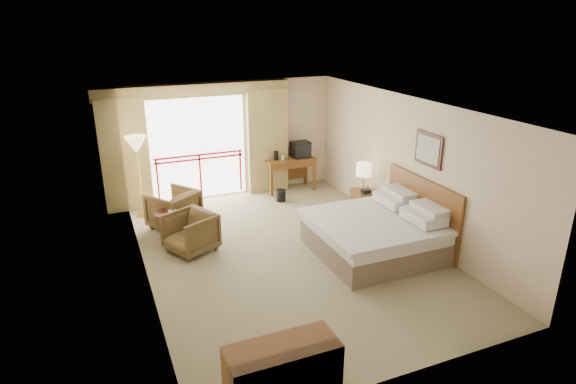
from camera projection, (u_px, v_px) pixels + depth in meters
name	position (u px, v px, depth m)	size (l,w,h in m)	color
floor	(288.00, 253.00, 8.85)	(7.00, 7.00, 0.00)	#827C58
ceiling	(288.00, 106.00, 7.92)	(7.00, 7.00, 0.00)	white
wall_back	(231.00, 139.00, 11.41)	(5.00, 5.00, 0.00)	beige
wall_front	(409.00, 278.00, 5.35)	(5.00, 5.00, 0.00)	beige
wall_left	(140.00, 204.00, 7.47)	(7.00, 7.00, 0.00)	beige
wall_right	(407.00, 167.00, 9.29)	(7.00, 7.00, 0.00)	beige
balcony_door	(198.00, 149.00, 11.16)	(2.40, 2.40, 0.00)	white
balcony_railing	(200.00, 165.00, 11.27)	(2.09, 0.03, 1.02)	#B30F0F
curtain_left	(124.00, 155.00, 10.43)	(1.00, 0.26, 2.50)	#99854E
curtain_right	(267.00, 141.00, 11.62)	(1.00, 0.26, 2.50)	#99854E
valance	(196.00, 90.00, 10.60)	(4.40, 0.22, 0.28)	#99854E
hvac_vent	(282.00, 93.00, 11.51)	(0.50, 0.04, 0.50)	silver
bed	(377.00, 233.00, 8.74)	(2.13, 2.06, 0.97)	brown
headboard	(422.00, 212.00, 8.99)	(0.06, 2.10, 1.30)	#5C3418
framed_art	(428.00, 150.00, 8.59)	(0.04, 0.72, 0.60)	black
nightstand	(363.00, 203.00, 10.37)	(0.41, 0.49, 0.59)	#5C3418
table_lamp	(364.00, 170.00, 10.16)	(0.33, 0.33, 0.58)	tan
phone	(366.00, 191.00, 10.11)	(0.17, 0.13, 0.08)	black
desk	(288.00, 165.00, 11.88)	(1.24, 0.60, 0.81)	#5C3418
tv	(301.00, 150.00, 11.81)	(0.44, 0.35, 0.40)	black
coffee_maker	(276.00, 156.00, 11.61)	(0.11, 0.11, 0.23)	black
cup	(282.00, 158.00, 11.64)	(0.07, 0.07, 0.11)	white
wastebasket	(281.00, 196.00, 11.25)	(0.22, 0.22, 0.28)	black
armchair_far	(175.00, 227.00, 9.92)	(0.85, 0.87, 0.79)	#49361C
armchair_near	(192.00, 251.00, 8.91)	(0.79, 0.81, 0.74)	#49361C
side_table	(169.00, 222.00, 9.18)	(0.53, 0.53, 0.58)	black
book	(168.00, 213.00, 9.12)	(0.15, 0.20, 0.02)	white
floor_lamp	(136.00, 148.00, 9.98)	(0.45, 0.45, 1.76)	tan
dresser	(283.00, 378.00, 5.21)	(1.22, 0.52, 0.82)	#5C3418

